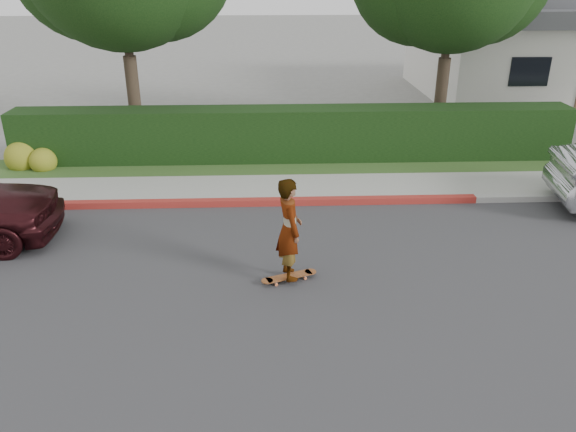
% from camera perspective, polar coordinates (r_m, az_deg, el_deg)
% --- Properties ---
extents(ground, '(120.00, 120.00, 0.00)m').
position_cam_1_polar(ground, '(9.83, 20.77, -7.91)').
color(ground, slate).
rests_on(ground, ground).
extents(road, '(60.00, 8.00, 0.01)m').
position_cam_1_polar(road, '(9.83, 20.77, -7.89)').
color(road, '#2D2D30').
rests_on(road, ground).
extents(curb_far, '(60.00, 0.20, 0.15)m').
position_cam_1_polar(curb_far, '(13.24, 14.38, 1.63)').
color(curb_far, '#9E9E99').
rests_on(curb_far, ground).
extents(curb_red_section, '(12.00, 0.21, 0.15)m').
position_cam_1_polar(curb_red_section, '(12.75, -7.72, 1.33)').
color(curb_red_section, maroon).
rests_on(curb_red_section, ground).
extents(sidewalk_far, '(60.00, 1.60, 0.12)m').
position_cam_1_polar(sidewalk_far, '(14.04, 13.39, 2.96)').
color(sidewalk_far, gray).
rests_on(sidewalk_far, ground).
extents(planting_strip, '(60.00, 1.60, 0.10)m').
position_cam_1_polar(planting_strip, '(15.50, 11.90, 5.05)').
color(planting_strip, '#2D4C1E').
rests_on(planting_strip, ground).
extents(hedge, '(15.00, 1.00, 1.50)m').
position_cam_1_polar(hedge, '(15.42, 0.61, 8.19)').
color(hedge, black).
rests_on(hedge, ground).
extents(flowering_shrub, '(1.40, 1.00, 0.90)m').
position_cam_1_polar(flowering_shrub, '(16.32, -24.82, 5.33)').
color(flowering_shrub, '#2D4C19').
rests_on(flowering_shrub, ground).
extents(house, '(10.60, 8.60, 4.30)m').
position_cam_1_polar(house, '(26.54, 24.99, 15.68)').
color(house, beige).
rests_on(house, ground).
extents(skateboard, '(1.01, 0.53, 0.09)m').
position_cam_1_polar(skateboard, '(9.66, 0.12, -6.16)').
color(skateboard, orange).
rests_on(skateboard, ground).
extents(skateboarder, '(0.55, 0.72, 1.77)m').
position_cam_1_polar(skateboarder, '(9.24, 0.13, -1.34)').
color(skateboarder, white).
rests_on(skateboarder, skateboard).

